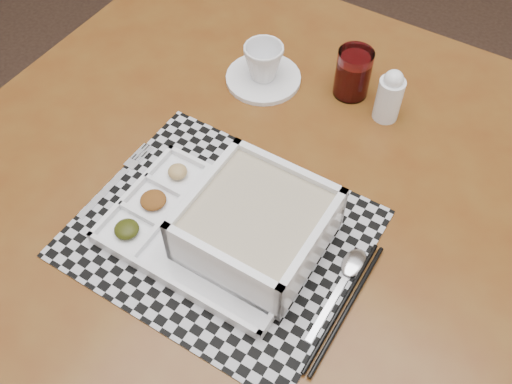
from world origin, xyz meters
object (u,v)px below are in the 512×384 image
dining_table (255,212)px  creamer_bottle (390,96)px  juice_glass (353,75)px  serving_tray (246,228)px  cup (264,62)px

dining_table → creamer_bottle: (0.12, 0.27, 0.14)m
juice_glass → dining_table: bearing=-97.8°
juice_glass → creamer_bottle: size_ratio=0.89×
serving_tray → juice_glass: 0.40m
dining_table → cup: cup is taller
serving_tray → creamer_bottle: (0.07, 0.38, 0.01)m
juice_glass → serving_tray: bearing=-88.4°
dining_table → creamer_bottle: creamer_bottle is taller
serving_tray → juice_glass: size_ratio=3.37×
dining_table → juice_glass: juice_glass is taller
creamer_bottle → serving_tray: bearing=-101.1°
cup → dining_table: bearing=-60.9°
serving_tray → cup: serving_tray is taller
serving_tray → creamer_bottle: creamer_bottle is taller
dining_table → serving_tray: 0.18m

